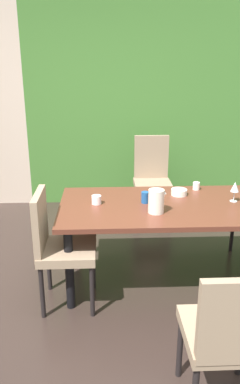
# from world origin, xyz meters

# --- Properties ---
(ground_plane) EXTENTS (5.94, 5.28, 0.02)m
(ground_plane) POSITION_xyz_m (0.00, 0.00, -0.01)
(ground_plane) COLOR #2F231F
(garden_window_panel) EXTENTS (3.80, 0.10, 2.87)m
(garden_window_panel) POSITION_xyz_m (1.07, 2.59, 1.43)
(garden_window_panel) COLOR #41752F
(garden_window_panel) RESTS_ON ground_plane
(dining_table) EXTENTS (1.98, 0.96, 0.73)m
(dining_table) POSITION_xyz_m (0.79, 0.52, 0.66)
(dining_table) COLOR brown
(dining_table) RESTS_ON ground_plane
(chair_head_far) EXTENTS (0.44, 0.44, 1.04)m
(chair_head_far) POSITION_xyz_m (0.77, 1.91, 0.57)
(chair_head_far) COLOR #967C62
(chair_head_far) RESTS_ON ground_plane
(chair_left_near) EXTENTS (0.45, 0.44, 0.96)m
(chair_left_near) POSITION_xyz_m (-0.19, 0.20, 0.54)
(chair_left_near) COLOR #967C62
(chair_left_near) RESTS_ON ground_plane
(chair_head_near) EXTENTS (0.44, 0.44, 0.94)m
(chair_head_near) POSITION_xyz_m (0.83, -0.87, 0.54)
(chair_head_near) COLOR #967C62
(chair_head_near) RESTS_ON ground_plane
(wine_glass_west) EXTENTS (0.07, 0.07, 0.18)m
(wine_glass_west) POSITION_xyz_m (1.31, 0.56, 0.86)
(wine_glass_west) COLOR silver
(wine_glass_west) RESTS_ON dining_table
(serving_bowl_near_window) EXTENTS (0.14, 0.14, 0.05)m
(serving_bowl_near_window) POSITION_xyz_m (0.87, 0.74, 0.76)
(serving_bowl_near_window) COLOR white
(serving_bowl_near_window) RESTS_ON dining_table
(cup_east) EXTENTS (0.07, 0.07, 0.07)m
(cup_east) POSITION_xyz_m (1.06, 0.89, 0.77)
(cup_east) COLOR silver
(cup_east) RESTS_ON dining_table
(cup_near_shelf) EXTENTS (0.08, 0.08, 0.07)m
(cup_near_shelf) POSITION_xyz_m (0.12, 0.55, 0.77)
(cup_near_shelf) COLOR white
(cup_near_shelf) RESTS_ON dining_table
(cup_left) EXTENTS (0.07, 0.07, 0.10)m
(cup_left) POSITION_xyz_m (0.53, 0.56, 0.78)
(cup_left) COLOR #1D4E8F
(cup_left) RESTS_ON dining_table
(pitcher_front) EXTENTS (0.14, 0.13, 0.19)m
(pitcher_front) POSITION_xyz_m (0.60, 0.33, 0.83)
(pitcher_front) COLOR silver
(pitcher_front) RESTS_ON dining_table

